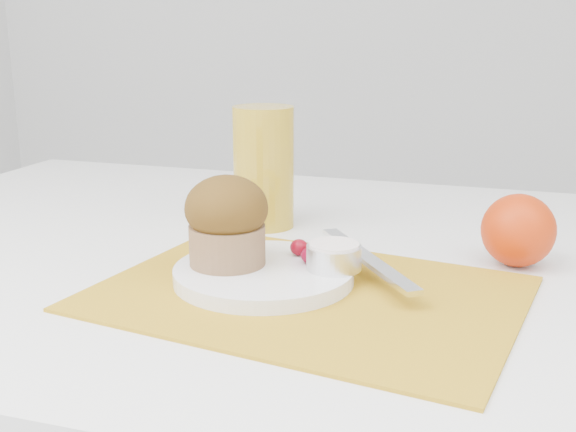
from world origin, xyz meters
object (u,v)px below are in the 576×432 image
(orange, at_px, (518,230))
(muffin, at_px, (227,221))
(juice_glass, at_px, (264,167))
(plate, at_px, (264,274))

(orange, relative_size, muffin, 0.86)
(juice_glass, relative_size, muffin, 1.68)
(plate, distance_m, juice_glass, 0.22)
(plate, distance_m, orange, 0.28)
(orange, height_order, juice_glass, juice_glass)
(juice_glass, bearing_deg, orange, -11.56)
(muffin, bearing_deg, orange, 26.46)
(plate, height_order, juice_glass, juice_glass)
(plate, height_order, orange, orange)
(juice_glass, bearing_deg, plate, -70.57)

